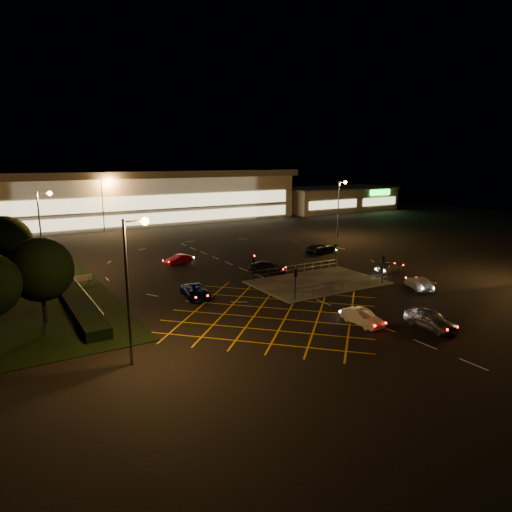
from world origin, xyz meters
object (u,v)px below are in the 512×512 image
signal_ne (336,251)px  car_left_blue (196,291)px  car_far_dkgrey (268,267)px  car_approach_white (419,283)px  car_circ_red (179,259)px  signal_nw (254,262)px  signal_se (383,263)px  car_queue_white (362,317)px  car_right_silver (390,267)px  signal_sw (295,277)px  car_east_grey (320,248)px  car_near_silver (431,319)px

signal_ne → car_left_blue: (-20.05, -2.02, -1.71)m
car_far_dkgrey → car_approach_white: (10.10, -14.53, -0.02)m
car_far_dkgrey → car_circ_red: bearing=86.2°
car_left_blue → car_far_dkgrey: (11.87, 5.02, 0.03)m
signal_nw → signal_ne: size_ratio=1.00×
signal_se → car_circ_red: signal_se is taller
signal_ne → car_queue_white: bearing=-124.1°
car_left_blue → car_right_silver: bearing=0.7°
signal_sw → car_east_grey: size_ratio=0.63×
signal_se → car_circ_red: (-15.87, 21.10, -1.75)m
signal_ne → car_right_silver: (4.76, -4.69, -1.71)m
signal_se → signal_ne: same height
signal_nw → car_circ_red: bearing=106.5°
car_circ_red → car_queue_white: bearing=-7.2°
signal_sw → car_right_silver: bearing=-168.9°
car_far_dkgrey → signal_sw: bearing=-150.2°
signal_se → car_right_silver: size_ratio=0.81×
signal_nw → car_far_dkgrey: size_ratio=0.67×
car_near_silver → car_approach_white: size_ratio=1.01×
car_near_silver → car_approach_white: 12.18m
car_right_silver → signal_nw: bearing=63.8°
signal_nw → car_approach_white: size_ratio=0.69×
signal_ne → car_near_silver: size_ratio=0.68×
signal_ne → car_queue_white: 19.89m
signal_sw → car_east_grey: bearing=-134.7°
car_near_silver → car_left_blue: 22.27m
signal_sw → car_left_blue: bearing=-36.5°
car_east_grey → car_approach_white: (-3.28, -20.92, -0.04)m
signal_sw → signal_ne: 14.41m
car_approach_white → car_east_grey: bearing=-73.0°
signal_nw → car_left_blue: size_ratio=0.67×
signal_ne → car_approach_white: signal_ne is taller
signal_sw → car_circ_red: signal_sw is taller
car_approach_white → signal_se: bearing=-35.6°
car_right_silver → car_east_grey: 14.09m
signal_nw → signal_sw: bearing=-90.0°
car_queue_white → car_right_silver: (15.88, 11.72, 0.00)m
signal_sw → car_approach_white: size_ratio=0.69×
car_far_dkgrey → car_right_silver: 15.05m
signal_se → car_left_blue: signal_se is taller
signal_sw → signal_ne: size_ratio=1.00×
signal_sw → car_right_silver: 17.17m
signal_nw → signal_ne: bearing=0.0°
car_circ_red → car_east_grey: car_east_grey is taller
car_far_dkgrey → car_east_grey: 14.83m
car_circ_red → car_right_silver: bearing=32.8°
car_far_dkgrey → signal_ne: bearing=-61.3°
signal_nw → car_east_grey: bearing=28.6°
signal_ne → car_circ_red: size_ratio=0.84×
car_near_silver → car_right_silver: bearing=54.5°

